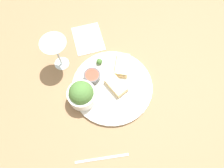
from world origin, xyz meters
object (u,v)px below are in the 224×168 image
at_px(sauce_ramekin, 92,76).
at_px(napkin, 88,39).
at_px(fork, 102,158).
at_px(salad_bowl, 82,94).
at_px(cheese_toast_far, 116,86).
at_px(wine_glass, 55,49).
at_px(cheese_toast_near, 122,65).

height_order(sauce_ramekin, napkin, sauce_ramekin).
distance_m(sauce_ramekin, fork, 0.31).
height_order(salad_bowl, cheese_toast_far, salad_bowl).
xyz_separation_m(cheese_toast_far, fork, (0.21, -0.16, -0.02)).
height_order(wine_glass, fork, wine_glass).
bearing_deg(cheese_toast_far, fork, -37.66).
relative_size(sauce_ramekin, fork, 0.35).
relative_size(cheese_toast_near, napkin, 0.67).
distance_m(napkin, fork, 0.50).
distance_m(salad_bowl, fork, 0.24).
bearing_deg(salad_bowl, fork, -7.74).
xyz_separation_m(cheese_toast_far, wine_glass, (-0.20, -0.15, 0.09)).
bearing_deg(salad_bowl, cheese_toast_near, 105.20).
height_order(salad_bowl, napkin, salad_bowl).
bearing_deg(sauce_ramekin, cheese_toast_near, 86.60).
distance_m(wine_glass, napkin, 0.20).
bearing_deg(salad_bowl, napkin, 151.94).
bearing_deg(napkin, wine_glass, -67.18).
distance_m(cheese_toast_near, cheese_toast_far, 0.09).
relative_size(wine_glass, fork, 0.85).
bearing_deg(wine_glass, fork, -1.95).
bearing_deg(fork, cheese_toast_far, 142.34).
height_order(cheese_toast_far, napkin, cheese_toast_far).
bearing_deg(sauce_ramekin, wine_glass, -145.24).
distance_m(cheese_toast_near, fork, 0.36).
distance_m(wine_glass, fork, 0.43).
relative_size(salad_bowl, sauce_ramekin, 1.67).
bearing_deg(cheese_toast_far, napkin, -179.52).
bearing_deg(fork, sauce_ramekin, 161.13).
distance_m(cheese_toast_far, napkin, 0.26).
bearing_deg(fork, wine_glass, 178.05).
height_order(salad_bowl, fork, salad_bowl).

